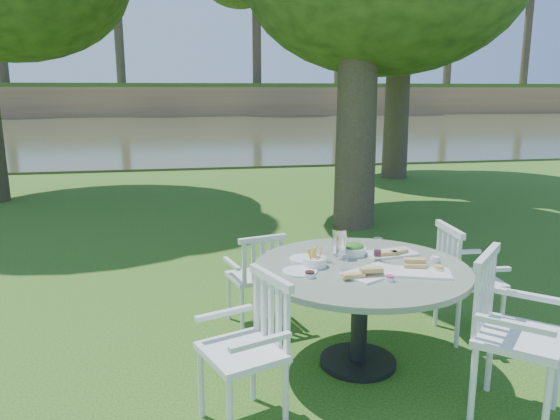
# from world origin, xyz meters

# --- Properties ---
(ground) EXTENTS (140.00, 140.00, 0.00)m
(ground) POSITION_xyz_m (0.00, 0.00, 0.00)
(ground) COLOR #1C430E
(ground) RESTS_ON ground
(table) EXTENTS (1.53, 1.53, 0.76)m
(table) POSITION_xyz_m (0.29, -1.32, 0.63)
(table) COLOR black
(table) RESTS_ON ground
(chair_ne) EXTENTS (0.46, 0.49, 0.93)m
(chair_ne) POSITION_xyz_m (1.25, -1.01, 0.54)
(chair_ne) COLOR white
(chair_ne) RESTS_ON ground
(chair_nw) EXTENTS (0.49, 0.47, 0.81)m
(chair_nw) POSITION_xyz_m (-0.33, -0.52, 0.48)
(chair_nw) COLOR white
(chair_nw) RESTS_ON ground
(chair_sw) EXTENTS (0.57, 0.58, 0.91)m
(chair_sw) POSITION_xyz_m (-0.55, -1.86, 0.54)
(chair_sw) COLOR white
(chair_sw) RESTS_ON ground
(chair_se) EXTENTS (0.70, 0.70, 1.02)m
(chair_se) POSITION_xyz_m (0.95, -2.06, 0.60)
(chair_se) COLOR white
(chair_se) RESTS_ON ground
(tableware) EXTENTS (1.17, 0.77, 0.22)m
(tableware) POSITION_xyz_m (0.27, -1.25, 0.80)
(tableware) COLOR white
(tableware) RESTS_ON table
(river) EXTENTS (100.00, 28.00, 0.12)m
(river) POSITION_xyz_m (0.00, 23.00, 0.00)
(river) COLOR #32361F
(river) RESTS_ON ground
(far_bank) EXTENTS (100.00, 18.00, 15.20)m
(far_bank) POSITION_xyz_m (0.28, 41.12, 7.25)
(far_bank) COLOR olive
(far_bank) RESTS_ON ground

